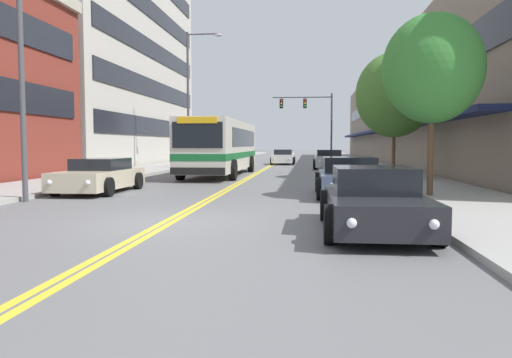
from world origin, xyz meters
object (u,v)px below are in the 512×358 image
object	(u,v)px
street_tree_right_mid	(395,95)
traffic_signal_mast	(311,113)
city_bus	(222,145)
car_champagne_parked_left_near	(100,176)
car_white_moving_lead	(283,157)
street_lamp_left_near	(32,29)
street_lamp_left_far	(192,89)
car_slate_blue_parked_right_mid	(349,178)
street_tree_right_near	(433,69)
fire_hydrant	(375,171)
car_charcoal_parked_right_foreground	(374,201)
car_silver_parked_right_far	(329,160)
car_beige_parked_left_mid	(212,159)

from	to	relation	value
street_tree_right_mid	traffic_signal_mast	bearing A→B (deg)	99.20
city_bus	car_champagne_parked_left_near	distance (m)	10.71
car_champagne_parked_left_near	car_white_moving_lead	xyz separation A→B (m)	(5.19, 25.75, 0.02)
street_lamp_left_near	street_lamp_left_far	world-z (taller)	street_lamp_left_far
car_white_moving_lead	traffic_signal_mast	world-z (taller)	traffic_signal_mast
street_lamp_left_far	car_champagne_parked_left_near	bearing A→B (deg)	-87.79
car_slate_blue_parked_right_mid	street_tree_right_mid	distance (m)	9.44
traffic_signal_mast	street_tree_right_near	bearing A→B (deg)	-84.00
car_slate_blue_parked_right_mid	street_tree_right_mid	world-z (taller)	street_tree_right_mid
car_champagne_parked_left_near	fire_hydrant	bearing A→B (deg)	27.26
car_charcoal_parked_right_foreground	car_silver_parked_right_far	distance (m)	25.44
street_lamp_left_near	street_lamp_left_far	bearing A→B (deg)	90.15
car_beige_parked_left_mid	car_silver_parked_right_far	xyz separation A→B (m)	(8.82, -2.40, 0.04)
traffic_signal_mast	fire_hydrant	world-z (taller)	traffic_signal_mast
car_charcoal_parked_right_foreground	street_lamp_left_far	size ratio (longest dim) A/B	0.48
car_beige_parked_left_mid	car_silver_parked_right_far	world-z (taller)	car_silver_parked_right_far
car_champagne_parked_left_near	car_silver_parked_right_far	bearing A→B (deg)	64.45
car_champagne_parked_left_near	car_charcoal_parked_right_foreground	bearing A→B (deg)	-39.42
car_silver_parked_right_far	street_tree_right_mid	xyz separation A→B (m)	(2.73, -10.31, 3.47)
street_tree_right_mid	street_lamp_left_far	bearing A→B (deg)	143.27
traffic_signal_mast	street_tree_right_near	world-z (taller)	traffic_signal_mast
city_bus	car_silver_parked_right_far	distance (m)	10.17
car_champagne_parked_left_near	car_silver_parked_right_far	world-z (taller)	car_silver_parked_right_far
car_beige_parked_left_mid	street_tree_right_near	world-z (taller)	street_tree_right_near
car_beige_parked_left_mid	car_slate_blue_parked_right_mid	size ratio (longest dim) A/B	0.98
car_beige_parked_left_mid	fire_hydrant	bearing A→B (deg)	-56.20
car_beige_parked_left_mid	fire_hydrant	size ratio (longest dim) A/B	5.80
fire_hydrant	traffic_signal_mast	bearing A→B (deg)	95.72
car_charcoal_parked_right_foreground	street_lamp_left_near	bearing A→B (deg)	156.44
car_beige_parked_left_mid	street_lamp_left_far	bearing A→B (deg)	-99.44
street_tree_right_near	car_beige_parked_left_mid	bearing A→B (deg)	116.95
car_charcoal_parked_right_foreground	street_tree_right_near	size ratio (longest dim) A/B	0.81
car_champagne_parked_left_near	street_lamp_left_near	xyz separation A→B (m)	(-0.61, -3.07, 4.46)
car_beige_parked_left_mid	car_silver_parked_right_far	bearing A→B (deg)	-15.23
fire_hydrant	street_lamp_left_near	bearing A→B (deg)	-142.46
car_charcoal_parked_right_foreground	street_lamp_left_far	world-z (taller)	street_lamp_left_far
car_white_moving_lead	street_tree_right_mid	world-z (taller)	street_tree_right_mid
street_lamp_left_far	fire_hydrant	world-z (taller)	street_lamp_left_far
street_lamp_left_near	car_champagne_parked_left_near	bearing A→B (deg)	78.80
city_bus	street_tree_right_mid	distance (m)	9.55
city_bus	street_tree_right_near	world-z (taller)	street_tree_right_near
car_silver_parked_right_far	car_white_moving_lead	distance (m)	8.23
car_silver_parked_right_far	street_lamp_left_near	xyz separation A→B (m)	(-9.37, -21.40, 4.41)
car_charcoal_parked_right_foreground	street_lamp_left_far	bearing A→B (deg)	111.03
car_white_moving_lead	car_silver_parked_right_far	bearing A→B (deg)	-64.26
traffic_signal_mast	street_lamp_left_near	bearing A→B (deg)	-103.11
car_slate_blue_parked_right_mid	city_bus	bearing A→B (deg)	120.05
car_champagne_parked_left_near	car_beige_parked_left_mid	bearing A→B (deg)	90.15
car_white_moving_lead	street_tree_right_near	distance (m)	27.78
street_lamp_left_far	car_beige_parked_left_mid	bearing A→B (deg)	80.56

